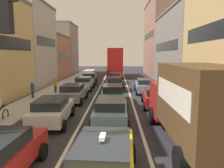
# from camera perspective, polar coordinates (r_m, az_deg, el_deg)

# --- Properties ---
(sidewalk_left) EXTENTS (2.60, 64.00, 0.14)m
(sidewalk_left) POSITION_cam_1_polar(r_m,az_deg,el_deg) (26.51, -14.19, -0.88)
(sidewalk_left) COLOR #B6B6B6
(sidewalk_left) RESTS_ON ground
(lane_stripe_left) EXTENTS (0.16, 60.00, 0.01)m
(lane_stripe_left) POSITION_cam_1_polar(r_m,az_deg,el_deg) (25.64, -3.36, -1.10)
(lane_stripe_left) COLOR silver
(lane_stripe_left) RESTS_ON ground
(lane_stripe_right) EXTENTS (0.16, 60.00, 0.01)m
(lane_stripe_right) POSITION_cam_1_polar(r_m,az_deg,el_deg) (25.58, 4.25, -1.12)
(lane_stripe_right) COLOR silver
(lane_stripe_right) RESTS_ON ground
(building_row_left) EXTENTS (7.20, 43.90, 12.50)m
(building_row_left) POSITION_cam_1_polar(r_m,az_deg,el_deg) (28.95, -24.35, 9.44)
(building_row_left) COLOR #9E7556
(building_row_left) RESTS_ON ground
(building_row_right) EXTENTS (7.20, 43.90, 14.14)m
(building_row_right) POSITION_cam_1_polar(r_m,az_deg,el_deg) (30.52, 19.87, 10.84)
(building_row_right) COLOR #936B5B
(building_row_right) RESTS_ON ground
(removalist_box_truck) EXTENTS (2.76, 7.73, 3.58)m
(removalist_box_truck) POSITION_cam_1_polar(r_m,az_deg,el_deg) (9.81, 20.94, -4.42)
(removalist_box_truck) COLOR #A51E1E
(removalist_box_truck) RESTS_ON ground
(taxi_centre_lane_front) EXTENTS (2.25, 4.39, 1.66)m
(taxi_centre_lane_front) POSITION_cam_1_polar(r_m,az_deg,el_deg) (6.83, -2.34, -19.78)
(taxi_centre_lane_front) COLOR yellow
(taxi_centre_lane_front) RESTS_ON ground
(sedan_centre_lane_second) EXTENTS (2.14, 4.34, 1.49)m
(sedan_centre_lane_second) POSITION_cam_1_polar(r_m,az_deg,el_deg) (12.38, -0.23, -7.01)
(sedan_centre_lane_second) COLOR #759EB7
(sedan_centre_lane_second) RESTS_ON ground
(wagon_left_lane_second) EXTENTS (2.24, 4.38, 1.49)m
(wagon_left_lane_second) POSITION_cam_1_polar(r_m,az_deg,el_deg) (12.92, -15.72, -6.68)
(wagon_left_lane_second) COLOR silver
(wagon_left_lane_second) RESTS_ON ground
(hatchback_centre_lane_third) EXTENTS (2.16, 4.35, 1.49)m
(hatchback_centre_lane_third) POSITION_cam_1_polar(r_m,az_deg,el_deg) (17.83, 0.16, -2.42)
(hatchback_centre_lane_third) COLOR #19592D
(hatchback_centre_lane_third) RESTS_ON ground
(sedan_left_lane_third) EXTENTS (2.10, 4.32, 1.49)m
(sedan_left_lane_third) POSITION_cam_1_polar(r_m,az_deg,el_deg) (18.37, -10.40, -2.25)
(sedan_left_lane_third) COLOR gray
(sedan_left_lane_third) RESTS_ON ground
(coupe_centre_lane_fourth) EXTENTS (2.28, 4.41, 1.49)m
(coupe_centre_lane_fourth) POSITION_cam_1_polar(r_m,az_deg,el_deg) (24.06, 0.61, 0.24)
(coupe_centre_lane_fourth) COLOR black
(coupe_centre_lane_fourth) RESTS_ON ground
(sedan_left_lane_fourth) EXTENTS (2.09, 4.32, 1.49)m
(sedan_left_lane_fourth) POSITION_cam_1_polar(r_m,az_deg,el_deg) (24.41, -7.54, 0.28)
(sedan_left_lane_fourth) COLOR beige
(sedan_left_lane_fourth) RESTS_ON ground
(sedan_centre_lane_fifth) EXTENTS (2.14, 4.34, 1.49)m
(sedan_centre_lane_fifth) POSITION_cam_1_polar(r_m,az_deg,el_deg) (29.94, 0.82, 1.73)
(sedan_centre_lane_fifth) COLOR #B29319
(sedan_centre_lane_fifth) RESTS_ON ground
(sedan_left_lane_fifth) EXTENTS (2.29, 4.41, 1.49)m
(sedan_left_lane_fifth) POSITION_cam_1_polar(r_m,az_deg,el_deg) (29.71, -6.07, 1.64)
(sedan_left_lane_fifth) COLOR #194C8C
(sedan_left_lane_fifth) RESTS_ON ground
(sedan_right_lane_behind_truck) EXTENTS (2.28, 4.40, 1.49)m
(sedan_right_lane_behind_truck) POSITION_cam_1_polar(r_m,az_deg,el_deg) (16.74, 11.67, -3.26)
(sedan_right_lane_behind_truck) COLOR #A51E1E
(sedan_right_lane_behind_truck) RESTS_ON ground
(wagon_right_lane_far) EXTENTS (2.17, 4.35, 1.49)m
(wagon_right_lane_far) POSITION_cam_1_polar(r_m,az_deg,el_deg) (22.48, 8.82, -0.39)
(wagon_right_lane_far) COLOR #759EB7
(wagon_right_lane_far) RESTS_ON ground
(bus_mid_queue_primary) EXTENTS (3.18, 10.61, 5.06)m
(bus_mid_queue_primary) POSITION_cam_1_polar(r_m,az_deg,el_deg) (38.82, 0.57, 6.12)
(bus_mid_queue_primary) COLOR #B21919
(bus_mid_queue_primary) RESTS_ON ground
(cyclist_on_sidewalk) EXTENTS (0.50, 1.73, 1.72)m
(cyclist_on_sidewalk) POSITION_cam_1_polar(r_m,az_deg,el_deg) (14.07, -27.91, -5.90)
(cyclist_on_sidewalk) COLOR black
(cyclist_on_sidewalk) RESTS_ON ground
(pedestrian_near_kerb) EXTENTS (0.39, 0.43, 1.66)m
(pedestrian_near_kerb) POSITION_cam_1_polar(r_m,az_deg,el_deg) (22.55, -14.95, -0.15)
(pedestrian_near_kerb) COLOR #262D47
(pedestrian_near_kerb) RESTS_ON ground
(pedestrian_mid_sidewalk) EXTENTS (0.38, 0.44, 1.66)m
(pedestrian_mid_sidewalk) POSITION_cam_1_polar(r_m,az_deg,el_deg) (20.34, -20.55, -1.23)
(pedestrian_mid_sidewalk) COLOR #262D47
(pedestrian_mid_sidewalk) RESTS_ON ground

